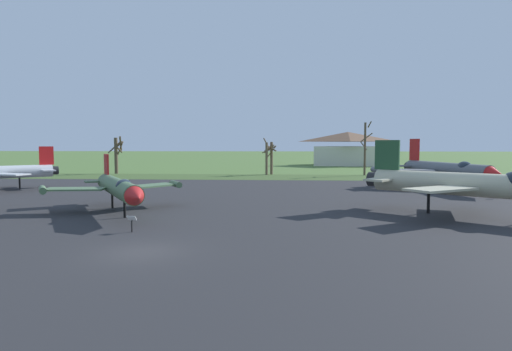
{
  "coord_description": "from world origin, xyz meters",
  "views": [
    {
      "loc": [
        7.03,
        -20.54,
        5.34
      ],
      "look_at": [
        4.45,
        18.46,
        2.5
      ],
      "focal_mm": 30.45,
      "sensor_mm": 36.0,
      "label": 1
    }
  ],
  "objects_px": {
    "jet_fighter_front_right": "(118,187)",
    "jet_fighter_rear_left": "(445,169)",
    "jet_fighter_rear_center": "(484,185)",
    "visitor_building": "(348,149)",
    "info_placard_front_right": "(132,222)",
    "info_placard_rear_left": "(497,193)"
  },
  "relations": [
    {
      "from": "jet_fighter_front_right",
      "to": "jet_fighter_rear_left",
      "type": "distance_m",
      "value": 36.89
    },
    {
      "from": "jet_fighter_rear_center",
      "to": "visitor_building",
      "type": "height_order",
      "value": "visitor_building"
    },
    {
      "from": "jet_fighter_front_right",
      "to": "info_placard_front_right",
      "type": "distance_m",
      "value": 8.08
    },
    {
      "from": "jet_fighter_front_right",
      "to": "info_placard_rear_left",
      "type": "relative_size",
      "value": 14.0
    },
    {
      "from": "jet_fighter_front_right",
      "to": "jet_fighter_rear_left",
      "type": "height_order",
      "value": "jet_fighter_rear_left"
    },
    {
      "from": "info_placard_rear_left",
      "to": "visitor_building",
      "type": "distance_m",
      "value": 66.99
    },
    {
      "from": "info_placard_front_right",
      "to": "jet_fighter_rear_center",
      "type": "relative_size",
      "value": 0.07
    },
    {
      "from": "jet_fighter_front_right",
      "to": "info_placard_rear_left",
      "type": "height_order",
      "value": "jet_fighter_front_right"
    },
    {
      "from": "jet_fighter_rear_center",
      "to": "info_placard_rear_left",
      "type": "relative_size",
      "value": 17.33
    },
    {
      "from": "jet_fighter_front_right",
      "to": "jet_fighter_rear_left",
      "type": "bearing_deg",
      "value": 31.58
    },
    {
      "from": "info_placard_front_right",
      "to": "jet_fighter_rear_center",
      "type": "height_order",
      "value": "jet_fighter_rear_center"
    },
    {
      "from": "info_placard_rear_left",
      "to": "info_placard_front_right",
      "type": "bearing_deg",
      "value": -148.56
    },
    {
      "from": "jet_fighter_rear_center",
      "to": "info_placard_front_right",
      "type": "bearing_deg",
      "value": -165.12
    },
    {
      "from": "jet_fighter_rear_center",
      "to": "jet_fighter_rear_left",
      "type": "distance_m",
      "value": 20.78
    },
    {
      "from": "jet_fighter_rear_center",
      "to": "visitor_building",
      "type": "distance_m",
      "value": 78.86
    },
    {
      "from": "jet_fighter_rear_center",
      "to": "jet_fighter_front_right",
      "type": "bearing_deg",
      "value": 177.99
    },
    {
      "from": "jet_fighter_rear_center",
      "to": "jet_fighter_rear_left",
      "type": "relative_size",
      "value": 0.96
    },
    {
      "from": "jet_fighter_rear_left",
      "to": "info_placard_rear_left",
      "type": "xyz_separation_m",
      "value": [
        2.08,
        -8.15,
        -1.85
      ]
    },
    {
      "from": "info_placard_front_right",
      "to": "jet_fighter_rear_left",
      "type": "distance_m",
      "value": 38.41
    },
    {
      "from": "jet_fighter_front_right",
      "to": "jet_fighter_rear_center",
      "type": "distance_m",
      "value": 26.82
    },
    {
      "from": "info_placard_front_right",
      "to": "info_placard_rear_left",
      "type": "xyz_separation_m",
      "value": [
        29.9,
        18.28,
        -0.07
      ]
    },
    {
      "from": "info_placard_front_right",
      "to": "jet_fighter_rear_left",
      "type": "height_order",
      "value": "jet_fighter_rear_left"
    }
  ]
}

